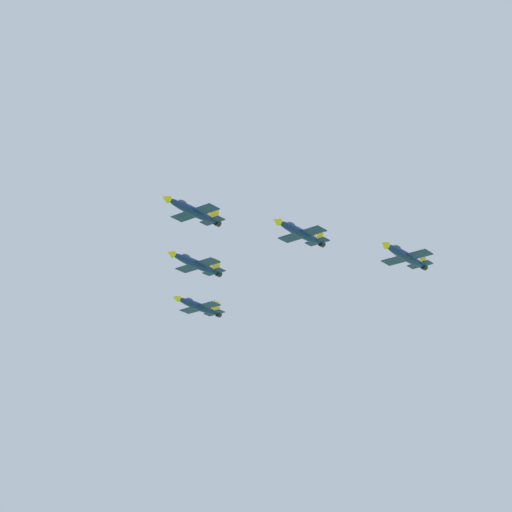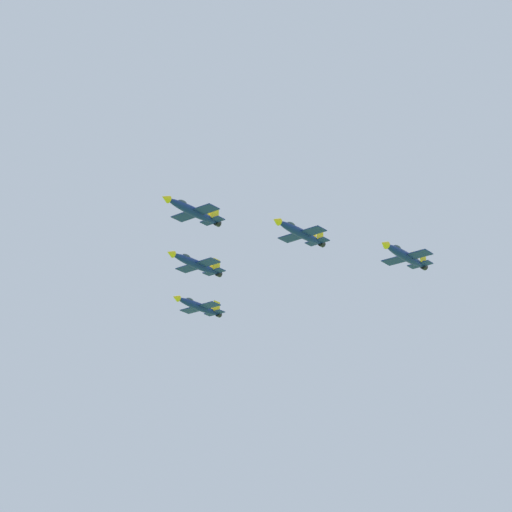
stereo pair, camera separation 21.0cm
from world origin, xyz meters
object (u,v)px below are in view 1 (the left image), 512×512
(jet_left_wingman, at_px, (300,232))
(jet_right_wingman, at_px, (196,264))
(jet_lead, at_px, (193,211))
(jet_left_outer, at_px, (405,256))
(jet_right_outer, at_px, (198,306))

(jet_left_wingman, bearing_deg, jet_right_wingman, -90.12)
(jet_lead, distance_m, jet_right_wingman, 24.85)
(jet_left_wingman, xyz_separation_m, jet_left_outer, (-21.31, 12.43, -3.84))
(jet_lead, bearing_deg, jet_left_wingman, 139.16)
(jet_lead, xyz_separation_m, jet_left_outer, (-42.62, 24.86, -7.16))
(jet_right_wingman, relative_size, jet_right_outer, 1.02)
(jet_right_wingman, xyz_separation_m, jet_right_outer, (-15.70, -19.03, -2.37))
(jet_lead, height_order, jet_right_outer, jet_lead)
(jet_lead, xyz_separation_m, jet_right_wingman, (-15.70, -19.03, -2.99))
(jet_lead, xyz_separation_m, jet_right_outer, (-31.40, -38.06, -5.37))
(jet_right_wingman, distance_m, jet_left_outer, 51.66)
(jet_left_wingman, distance_m, jet_left_outer, 24.97)
(jet_left_wingman, bearing_deg, jet_left_outer, 139.51)
(jet_left_outer, bearing_deg, jet_right_outer, -91.03)
(jet_left_outer, bearing_deg, jet_lead, -41.39)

